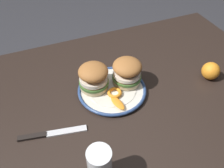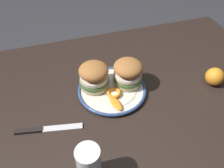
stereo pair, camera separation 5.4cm
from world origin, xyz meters
name	(u,v)px [view 1 (the left image)]	position (x,y,z in m)	size (l,w,h in m)	color
dining_table	(111,116)	(0.00, 0.00, 0.67)	(1.42, 0.87, 0.77)	black
dinner_plate	(112,90)	(-0.02, -0.04, 0.78)	(0.26, 0.26, 0.02)	silver
sandwich_half_left	(94,77)	(0.04, -0.07, 0.84)	(0.12, 0.12, 0.10)	beige
sandwich_half_right	(127,71)	(-0.08, -0.05, 0.84)	(0.11, 0.11, 0.10)	beige
orange_peel_curled	(115,93)	(-0.01, -0.01, 0.80)	(0.07, 0.07, 0.01)	orange
orange_peel_strip_long	(118,103)	(-0.01, 0.04, 0.79)	(0.04, 0.08, 0.01)	orange
drinking_glass	(100,168)	(0.14, 0.26, 0.83)	(0.07, 0.07, 0.13)	white
whole_orange	(211,71)	(-0.41, 0.04, 0.81)	(0.07, 0.07, 0.07)	orange
table_knife	(48,134)	(0.25, 0.07, 0.77)	(0.22, 0.06, 0.01)	silver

